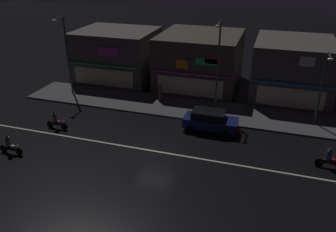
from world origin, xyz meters
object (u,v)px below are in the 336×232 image
object	(u,v)px
streetlamp_mid	(218,61)
parked_car_near_kerb	(210,120)
streetlamp_east	(323,83)
pedestrian_on_sidewalk	(160,93)
streetlamp_west	(66,50)
traffic_cone	(240,130)
motorcycle_lead	(10,146)
motorcycle_opposite_lane	(56,121)
motorcycle_following	(330,159)

from	to	relation	value
streetlamp_mid	parked_car_near_kerb	size ratio (longest dim) A/B	1.83
streetlamp_east	pedestrian_on_sidewalk	size ratio (longest dim) A/B	3.50
streetlamp_west	traffic_cone	distance (m)	18.21
parked_car_near_kerb	motorcycle_lead	bearing A→B (deg)	31.35
parked_car_near_kerb	motorcycle_opposite_lane	world-z (taller)	parked_car_near_kerb
motorcycle_following	motorcycle_opposite_lane	xyz separation A→B (m)	(-20.65, -0.60, 0.00)
streetlamp_mid	pedestrian_on_sidewalk	distance (m)	6.66
streetlamp_east	motorcycle_lead	bearing A→B (deg)	-152.02
motorcycle_following	motorcycle_opposite_lane	world-z (taller)	same
pedestrian_on_sidewalk	motorcycle_following	size ratio (longest dim) A/B	0.91
streetlamp_mid	motorcycle_opposite_lane	distance (m)	14.39
pedestrian_on_sidewalk	motorcycle_following	bearing A→B (deg)	176.59
streetlamp_mid	parked_car_near_kerb	world-z (taller)	streetlamp_mid
streetlamp_mid	streetlamp_east	bearing A→B (deg)	-2.82
streetlamp_mid	motorcycle_opposite_lane	bearing A→B (deg)	-148.31
parked_car_near_kerb	traffic_cone	size ratio (longest dim) A/B	7.82
streetlamp_west	streetlamp_east	xyz separation A→B (m)	(23.17, -0.15, -0.80)
streetlamp_east	motorcycle_lead	world-z (taller)	streetlamp_east
motorcycle_opposite_lane	traffic_cone	bearing A→B (deg)	19.54
streetlamp_mid	parked_car_near_kerb	bearing A→B (deg)	-85.85
motorcycle_following	streetlamp_east	bearing A→B (deg)	88.82
pedestrian_on_sidewalk	traffic_cone	xyz separation A→B (m)	(8.11, -4.06, -0.66)
streetlamp_mid	motorcycle_lead	world-z (taller)	streetlamp_mid
streetlamp_west	traffic_cone	world-z (taller)	streetlamp_west
motorcycle_opposite_lane	pedestrian_on_sidewalk	bearing A→B (deg)	56.05
streetlamp_mid	motorcycle_opposite_lane	size ratio (longest dim) A/B	4.15
parked_car_near_kerb	pedestrian_on_sidewalk	bearing A→B (deg)	-37.08
streetlamp_mid	motorcycle_lead	distance (m)	17.62
streetlamp_west	pedestrian_on_sidewalk	distance (m)	10.01
streetlamp_mid	traffic_cone	distance (m)	6.27
streetlamp_east	traffic_cone	distance (m)	7.43
streetlamp_east	parked_car_near_kerb	xyz separation A→B (m)	(-8.17, -3.34, -2.91)
traffic_cone	streetlamp_mid	bearing A→B (deg)	127.34
streetlamp_west	pedestrian_on_sidewalk	size ratio (longest dim) A/B	4.38
streetlamp_west	streetlamp_mid	world-z (taller)	streetlamp_mid
streetlamp_mid	parked_car_near_kerb	distance (m)	5.40
streetlamp_east	traffic_cone	world-z (taller)	streetlamp_east
streetlamp_west	motorcycle_following	world-z (taller)	streetlamp_west
motorcycle_lead	traffic_cone	world-z (taller)	motorcycle_lead
streetlamp_west	motorcycle_following	xyz separation A→B (m)	(23.64, -6.38, -3.95)
streetlamp_west	streetlamp_mid	size ratio (longest dim) A/B	0.96
streetlamp_east	motorcycle_following	world-z (taller)	streetlamp_east
streetlamp_west	motorcycle_lead	distance (m)	12.18
streetlamp_west	motorcycle_opposite_lane	world-z (taller)	streetlamp_west
motorcycle_following	motorcycle_opposite_lane	bearing A→B (deg)	176.17
pedestrian_on_sidewalk	traffic_cone	world-z (taller)	pedestrian_on_sidewalk
streetlamp_west	streetlamp_mid	distance (m)	14.73
pedestrian_on_sidewalk	motorcycle_opposite_lane	world-z (taller)	pedestrian_on_sidewalk
parked_car_near_kerb	motorcycle_lead	distance (m)	15.08
streetlamp_east	pedestrian_on_sidewalk	bearing A→B (deg)	175.98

